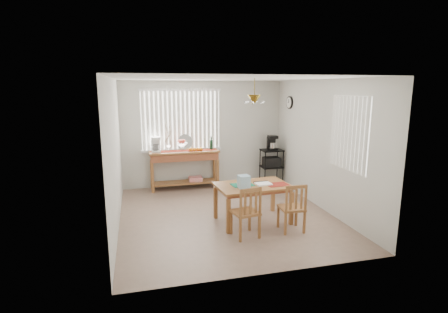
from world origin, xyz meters
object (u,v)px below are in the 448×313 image
object	(u,v)px
wire_cart	(271,163)
chair_left	(246,212)
cart_items	(272,143)
dining_table	(253,189)
sideboard	(185,160)
chair_right	(292,208)

from	to	relation	value
wire_cart	chair_left	distance (m)	3.37
cart_items	chair_left	distance (m)	3.43
wire_cart	cart_items	world-z (taller)	cart_items
wire_cart	dining_table	world-z (taller)	wire_cart
dining_table	wire_cart	bearing A→B (deg)	60.82
wire_cart	sideboard	bearing A→B (deg)	177.19
sideboard	chair_left	distance (m)	3.13
chair_left	wire_cart	bearing A→B (deg)	61.25
cart_items	chair_right	distance (m)	3.10
sideboard	wire_cart	distance (m)	2.21
chair_left	chair_right	xyz separation A→B (m)	(0.84, 0.03, -0.01)
chair_left	chair_right	distance (m)	0.84
sideboard	cart_items	bearing A→B (deg)	-2.56
dining_table	cart_items	bearing A→B (deg)	60.92
sideboard	wire_cart	xyz separation A→B (m)	(2.20, -0.11, -0.17)
wire_cart	cart_items	distance (m)	0.52
cart_items	chair_left	bearing A→B (deg)	-118.67
wire_cart	chair_right	bearing A→B (deg)	-105.02
dining_table	chair_left	xyz separation A→B (m)	(-0.32, -0.63, -0.19)
wire_cart	dining_table	distance (m)	2.66
dining_table	chair_right	size ratio (longest dim) A/B	1.60
sideboard	chair_right	world-z (taller)	sideboard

